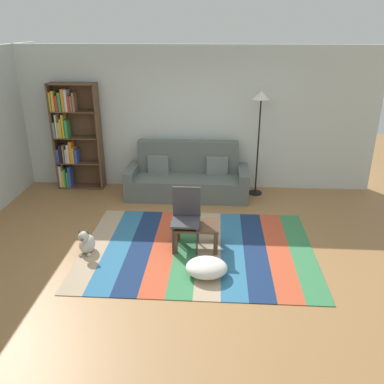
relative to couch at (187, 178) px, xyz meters
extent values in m
plane|color=#9E7042|center=(0.13, -2.02, -0.34)|extent=(14.00, 14.00, 0.00)
cube|color=silver|center=(0.13, 0.53, 1.01)|extent=(6.80, 0.10, 2.70)
cube|color=tan|center=(-1.20, -2.02, -0.33)|extent=(0.33, 2.40, 0.01)
cube|color=teal|center=(-0.87, -2.02, -0.33)|extent=(0.33, 2.40, 0.01)
cube|color=navy|center=(-0.53, -2.02, -0.33)|extent=(0.33, 2.40, 0.01)
cube|color=#C64C2D|center=(-0.20, -2.02, -0.33)|extent=(0.33, 2.40, 0.01)
cube|color=#387F4C|center=(0.13, -2.02, -0.33)|extent=(0.33, 2.40, 0.01)
cube|color=tan|center=(0.47, -2.02, -0.33)|extent=(0.33, 2.40, 0.01)
cube|color=teal|center=(0.80, -2.02, -0.33)|extent=(0.33, 2.40, 0.01)
cube|color=navy|center=(1.13, -2.02, -0.33)|extent=(0.33, 2.40, 0.01)
cube|color=#C64C2D|center=(1.46, -2.02, -0.33)|extent=(0.33, 2.40, 0.01)
cube|color=#387F4C|center=(1.80, -2.02, -0.33)|extent=(0.33, 2.40, 0.01)
cube|color=#59605B|center=(0.00, -0.07, -0.14)|extent=(1.90, 0.80, 0.40)
cube|color=#59605B|center=(0.00, 0.23, 0.36)|extent=(1.90, 0.20, 0.60)
cube|color=#59605B|center=(-1.04, -0.07, -0.06)|extent=(0.18, 0.80, 0.56)
cube|color=#59605B|center=(1.04, -0.07, -0.06)|extent=(0.18, 0.80, 0.56)
cube|color=slate|center=(-0.55, 0.11, 0.22)|extent=(0.42, 0.19, 0.36)
cube|color=slate|center=(0.55, 0.11, 0.22)|extent=(0.42, 0.19, 0.36)
cube|color=brown|center=(-2.57, 0.28, 0.68)|extent=(0.04, 0.28, 2.04)
cube|color=brown|center=(-1.70, 0.28, 0.68)|extent=(0.04, 0.28, 2.04)
cube|color=brown|center=(-2.13, 0.41, 0.68)|extent=(0.90, 0.01, 2.04)
cube|color=brown|center=(-2.13, 0.28, -0.32)|extent=(0.86, 0.28, 0.02)
cube|color=brown|center=(-2.13, 0.28, 0.18)|extent=(0.86, 0.28, 0.02)
cube|color=brown|center=(-2.13, 0.28, 0.68)|extent=(0.86, 0.28, 0.02)
cube|color=brown|center=(-2.13, 0.28, 1.18)|extent=(0.86, 0.28, 0.02)
cube|color=brown|center=(-2.13, 0.28, 1.68)|extent=(0.86, 0.28, 0.02)
cube|color=silver|center=(-2.53, 0.24, -0.09)|extent=(0.04, 0.19, 0.43)
cube|color=gold|center=(-2.48, 0.26, -0.14)|extent=(0.04, 0.24, 0.33)
cube|color=green|center=(-2.44, 0.27, -0.12)|extent=(0.03, 0.25, 0.37)
cube|color=green|center=(-2.39, 0.26, -0.15)|extent=(0.04, 0.22, 0.31)
cube|color=#334CB2|center=(-2.34, 0.24, -0.10)|extent=(0.05, 0.18, 0.41)
cube|color=#334CB2|center=(-2.52, 0.24, 0.33)|extent=(0.05, 0.20, 0.27)
cube|color=black|center=(-2.46, 0.23, 0.37)|extent=(0.05, 0.18, 0.36)
cube|color=#8C6647|center=(-2.41, 0.24, 0.37)|extent=(0.03, 0.19, 0.35)
cube|color=silver|center=(-2.36, 0.27, 0.33)|extent=(0.03, 0.25, 0.27)
cube|color=silver|center=(-2.32, 0.23, 0.37)|extent=(0.04, 0.17, 0.36)
cube|color=orange|center=(-2.26, 0.25, 0.40)|extent=(0.05, 0.20, 0.42)
cube|color=gold|center=(-2.22, 0.27, 0.34)|extent=(0.03, 0.24, 0.29)
cube|color=#334CB2|center=(-2.17, 0.25, 0.33)|extent=(0.05, 0.20, 0.27)
cube|color=#668C99|center=(-2.53, 0.25, 0.84)|extent=(0.04, 0.21, 0.29)
cube|color=silver|center=(-2.48, 0.26, 0.91)|extent=(0.03, 0.24, 0.44)
cube|color=gold|center=(-2.44, 0.27, 0.84)|extent=(0.04, 0.24, 0.30)
cube|color=gold|center=(-2.40, 0.27, 0.87)|extent=(0.03, 0.24, 0.36)
cube|color=gold|center=(-2.35, 0.26, 0.91)|extent=(0.04, 0.22, 0.44)
cube|color=green|center=(-2.30, 0.23, 0.86)|extent=(0.05, 0.18, 0.34)
cube|color=gold|center=(-2.53, 0.23, 1.37)|extent=(0.03, 0.16, 0.35)
cube|color=gold|center=(-2.48, 0.24, 1.38)|extent=(0.05, 0.18, 0.37)
cube|color=red|center=(-2.42, 0.23, 1.34)|extent=(0.05, 0.17, 0.29)
cube|color=green|center=(-2.36, 0.27, 1.37)|extent=(0.05, 0.25, 0.34)
cube|color=orange|center=(-2.29, 0.27, 1.40)|extent=(0.05, 0.24, 0.41)
cube|color=silver|center=(-2.24, 0.28, 1.39)|extent=(0.05, 0.26, 0.40)
cube|color=red|center=(-2.19, 0.25, 1.34)|extent=(0.04, 0.21, 0.29)
cube|color=#8C6647|center=(-2.15, 0.27, 1.33)|extent=(0.03, 0.25, 0.28)
cube|color=#8C6647|center=(-2.10, 0.25, 1.37)|extent=(0.04, 0.20, 0.35)
cube|color=#513826|center=(0.27, -1.97, 0.02)|extent=(0.65, 0.46, 0.04)
cube|color=#513826|center=(-0.01, -2.16, -0.16)|extent=(0.06, 0.06, 0.33)
cube|color=#513826|center=(0.56, -2.16, -0.16)|extent=(0.06, 0.06, 0.33)
cube|color=#513826|center=(-0.01, -1.78, -0.16)|extent=(0.06, 0.06, 0.33)
cube|color=#513826|center=(0.56, -1.78, -0.16)|extent=(0.06, 0.06, 0.33)
ellipsoid|color=white|center=(0.45, -2.68, -0.21)|extent=(0.54, 0.46, 0.22)
ellipsoid|color=beige|center=(-1.27, -2.19, -0.21)|extent=(0.22, 0.30, 0.26)
sphere|color=beige|center=(-1.27, -2.30, -0.03)|extent=(0.15, 0.15, 0.15)
ellipsoid|color=#5B5750|center=(-1.27, -2.36, -0.04)|extent=(0.06, 0.07, 0.05)
ellipsoid|color=#5B5750|center=(-1.32, -2.28, 0.02)|extent=(0.05, 0.04, 0.08)
ellipsoid|color=#5B5750|center=(-1.22, -2.28, 0.02)|extent=(0.05, 0.04, 0.08)
sphere|color=beige|center=(-1.33, -2.33, -0.31)|extent=(0.06, 0.06, 0.06)
sphere|color=beige|center=(-1.21, -2.33, -0.31)|extent=(0.06, 0.06, 0.06)
cylinder|color=black|center=(1.30, 0.15, -0.32)|extent=(0.26, 0.26, 0.02)
cylinder|color=black|center=(1.30, 0.15, 0.58)|extent=(0.03, 0.03, 1.78)
cone|color=white|center=(1.30, 0.15, 1.54)|extent=(0.32, 0.32, 0.14)
cube|color=black|center=(0.19, -1.91, 0.05)|extent=(0.12, 0.15, 0.02)
cube|color=#38383D|center=(0.13, -2.02, 0.10)|extent=(0.40, 0.40, 0.03)
cube|color=#38383D|center=(0.13, -1.84, 0.34)|extent=(0.40, 0.03, 0.44)
cylinder|color=#38383D|center=(-0.04, -2.19, -0.12)|extent=(0.02, 0.02, 0.42)
cylinder|color=#38383D|center=(0.30, -2.19, -0.12)|extent=(0.02, 0.02, 0.42)
cylinder|color=#38383D|center=(-0.04, -1.85, -0.12)|extent=(0.02, 0.02, 0.42)
cylinder|color=#38383D|center=(0.30, -1.85, -0.12)|extent=(0.02, 0.02, 0.42)
camera|label=1|loc=(0.55, -7.13, 2.69)|focal=37.89mm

